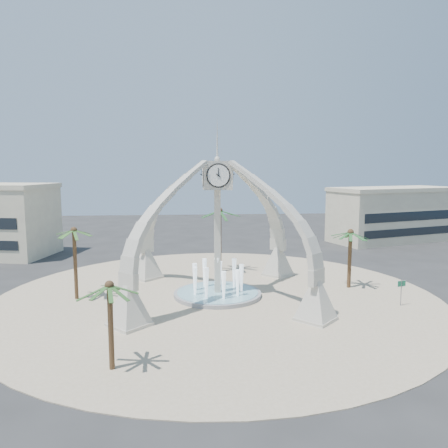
{
  "coord_description": "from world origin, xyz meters",
  "views": [
    {
      "loc": [
        -2.71,
        -38.72,
        11.76
      ],
      "look_at": [
        0.77,
        2.0,
        6.43
      ],
      "focal_mm": 35.0,
      "sensor_mm": 36.0,
      "label": 1
    }
  ],
  "objects": [
    {
      "name": "ground",
      "position": [
        0.0,
        0.0,
        0.0
      ],
      "size": [
        140.0,
        140.0,
        0.0
      ],
      "primitive_type": "plane",
      "color": "#282828",
      "rests_on": "ground"
    },
    {
      "name": "palm_south",
      "position": [
        -7.18,
        -14.05,
        5.0
      ],
      "size": [
        3.49,
        3.49,
        5.71
      ],
      "rotation": [
        0.0,
        0.0,
        -0.03
      ],
      "color": "brown",
      "rests_on": "ground"
    },
    {
      "name": "palm_north",
      "position": [
        0.9,
        9.4,
        6.86
      ],
      "size": [
        4.74,
        4.74,
        7.79
      ],
      "rotation": [
        0.0,
        0.0,
        0.1
      ],
      "color": "brown",
      "rests_on": "ground"
    },
    {
      "name": "palm_east",
      "position": [
        13.03,
        1.75,
        5.44
      ],
      "size": [
        4.12,
        4.12,
        6.25
      ],
      "rotation": [
        0.0,
        0.0,
        0.06
      ],
      "color": "brown",
      "rests_on": "ground"
    },
    {
      "name": "clock_tower",
      "position": [
        -0.0,
        -0.0,
        6.49
      ],
      "size": [
        17.94,
        17.94,
        16.3
      ],
      "color": "beige",
      "rests_on": "ground"
    },
    {
      "name": "building_ne",
      "position": [
        30.0,
        28.0,
        4.31
      ],
      "size": [
        21.87,
        14.17,
        8.6
      ],
      "rotation": [
        0.0,
        0.0,
        0.31
      ],
      "color": "beige",
      "rests_on": "ground"
    },
    {
      "name": "street_sign",
      "position": [
        15.34,
        -4.2,
        1.69
      ],
      "size": [
        0.84,
        0.25,
        2.36
      ],
      "rotation": [
        0.0,
        0.0,
        0.26
      ],
      "color": "slate",
      "rests_on": "ground"
    },
    {
      "name": "palm_west",
      "position": [
        -12.65,
        0.18,
        6.16
      ],
      "size": [
        4.47,
        4.47,
        6.94
      ],
      "rotation": [
        0.0,
        0.0,
        0.3
      ],
      "color": "brown",
      "rests_on": "ground"
    },
    {
      "name": "fountain",
      "position": [
        0.0,
        0.0,
        0.29
      ],
      "size": [
        8.0,
        8.0,
        3.62
      ],
      "color": "gray",
      "rests_on": "ground"
    },
    {
      "name": "plaza",
      "position": [
        0.0,
        0.0,
        0.03
      ],
      "size": [
        40.0,
        40.0,
        0.06
      ],
      "primitive_type": "cylinder",
      "color": "#BBA98B",
      "rests_on": "ground"
    }
  ]
}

